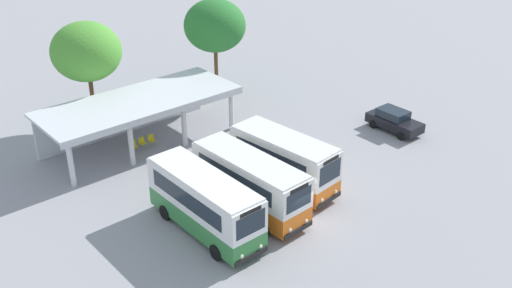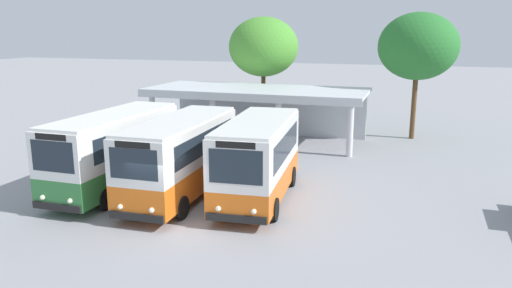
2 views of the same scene
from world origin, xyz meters
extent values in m
plane|color=#939399|center=(0.00, 0.00, 0.00)|extent=(180.00, 180.00, 0.00)
cylinder|color=black|center=(-3.25, 0.77, 0.45)|extent=(0.22, 0.90, 0.90)
cylinder|color=black|center=(-5.41, 0.76, 0.45)|extent=(0.22, 0.90, 0.90)
cylinder|color=black|center=(-3.27, 5.56, 0.45)|extent=(0.22, 0.90, 0.90)
cylinder|color=black|center=(-5.43, 5.55, 0.45)|extent=(0.22, 0.90, 0.90)
cube|color=#337F3D|center=(-4.34, 3.16, 0.95)|extent=(2.30, 7.73, 1.14)
cube|color=white|center=(-4.34, 3.16, 2.42)|extent=(2.30, 7.73, 1.81)
cube|color=white|center=(-4.34, 3.16, 3.39)|extent=(2.23, 7.50, 0.12)
cube|color=black|center=(-4.32, -0.73, 0.52)|extent=(2.15, 0.11, 0.28)
cube|color=#1E2833|center=(-4.32, -0.68, 2.47)|extent=(1.86, 0.06, 1.18)
cube|color=black|center=(-4.32, -0.68, 3.21)|extent=(1.36, 0.06, 0.24)
cube|color=#1E2833|center=(-3.22, 3.27, 2.47)|extent=(0.07, 6.18, 0.99)
cube|color=#1E2833|center=(-5.46, 3.26, 2.47)|extent=(0.07, 6.18, 0.99)
sphere|color=#EAEACC|center=(-3.70, -0.71, 0.83)|extent=(0.20, 0.20, 0.20)
sphere|color=#EAEACC|center=(-4.94, -0.72, 0.83)|extent=(0.20, 0.20, 0.20)
cylinder|color=black|center=(0.07, 0.89, 0.45)|extent=(0.25, 0.91, 0.90)
cylinder|color=black|center=(-2.10, 0.81, 0.45)|extent=(0.25, 0.91, 0.90)
cylinder|color=black|center=(-0.11, 5.68, 0.45)|extent=(0.25, 0.91, 0.90)
cylinder|color=black|center=(-2.28, 5.60, 0.45)|extent=(0.25, 0.91, 0.90)
cube|color=orange|center=(-1.10, 3.24, 0.97)|extent=(2.56, 7.81, 1.17)
cube|color=silver|center=(-1.10, 3.24, 2.41)|extent=(2.56, 7.81, 1.71)
cube|color=silver|center=(-1.10, 3.24, 3.32)|extent=(2.49, 7.58, 0.12)
cube|color=black|center=(-0.96, -0.65, 0.52)|extent=(2.16, 0.18, 0.28)
cube|color=#1E2833|center=(-0.96, -0.60, 2.46)|extent=(1.87, 0.12, 1.11)
cube|color=black|center=(-0.96, -0.60, 3.14)|extent=(1.37, 0.10, 0.24)
cube|color=#1E2833|center=(0.02, 3.39, 2.46)|extent=(0.27, 6.18, 0.94)
cube|color=#1E2833|center=(-2.23, 3.30, 2.46)|extent=(0.27, 6.18, 0.94)
sphere|color=#EAEACC|center=(-0.33, -0.61, 0.83)|extent=(0.20, 0.20, 0.20)
sphere|color=#EAEACC|center=(-1.58, -0.66, 0.83)|extent=(0.20, 0.20, 0.20)
cylinder|color=black|center=(3.46, 1.80, 0.45)|extent=(0.31, 0.92, 0.90)
cylinder|color=black|center=(1.22, 1.58, 0.45)|extent=(0.31, 0.92, 0.90)
cylinder|color=black|center=(3.04, 6.14, 0.45)|extent=(0.31, 0.92, 0.90)
cylinder|color=black|center=(0.80, 5.93, 0.45)|extent=(0.31, 0.92, 0.90)
cube|color=orange|center=(2.13, 3.86, 0.90)|extent=(3.01, 7.23, 1.03)
cube|color=silver|center=(2.13, 3.86, 2.35)|extent=(3.01, 7.23, 1.89)
cube|color=silver|center=(2.13, 3.86, 3.36)|extent=(2.92, 7.02, 0.12)
cube|color=black|center=(2.47, 0.33, 0.52)|extent=(2.23, 0.31, 0.28)
cube|color=#1E2833|center=(2.47, 0.37, 2.40)|extent=(1.92, 0.23, 1.23)
cube|color=black|center=(2.47, 0.37, 3.18)|extent=(1.41, 0.18, 0.24)
cube|color=#1E2833|center=(3.28, 4.07, 2.40)|extent=(0.58, 5.61, 1.04)
cube|color=#1E2833|center=(0.96, 3.85, 2.40)|extent=(0.58, 5.61, 1.04)
sphere|color=#EAEACC|center=(3.12, 0.40, 0.83)|extent=(0.20, 0.20, 0.20)
sphere|color=#EAEACC|center=(1.83, 0.27, 0.83)|extent=(0.20, 0.20, 0.20)
cylinder|color=black|center=(14.61, 3.03, 0.32)|extent=(0.18, 0.64, 0.64)
cylinder|color=black|center=(12.95, 3.04, 0.32)|extent=(0.18, 0.64, 0.64)
cylinder|color=black|center=(14.62, 5.62, 0.32)|extent=(0.18, 0.64, 0.64)
cylinder|color=black|center=(12.96, 5.63, 0.32)|extent=(0.18, 0.64, 0.64)
cube|color=black|center=(13.78, 4.33, 0.67)|extent=(1.78, 4.19, 0.70)
cube|color=#1E2833|center=(13.79, 4.54, 1.32)|extent=(1.51, 2.18, 0.60)
cylinder|color=silver|center=(-7.77, 12.39, 1.60)|extent=(0.36, 0.36, 3.20)
cylinder|color=silver|center=(-3.59, 12.39, 1.60)|extent=(0.36, 0.36, 3.20)
cylinder|color=silver|center=(0.59, 12.39, 1.60)|extent=(0.36, 0.36, 3.20)
cylinder|color=silver|center=(4.78, 12.39, 1.60)|extent=(0.36, 0.36, 3.20)
cube|color=silver|center=(-1.50, 17.05, 1.60)|extent=(13.35, 0.20, 3.20)
cube|color=silver|center=(-1.50, 14.62, 3.30)|extent=(13.85, 5.56, 0.20)
cube|color=silver|center=(-1.50, 11.89, 3.06)|extent=(13.85, 0.10, 0.28)
cylinder|color=slate|center=(-2.49, 13.63, 0.22)|extent=(0.03, 0.03, 0.44)
cylinder|color=slate|center=(-2.84, 13.63, 0.22)|extent=(0.03, 0.03, 0.44)
cylinder|color=slate|center=(-2.49, 13.98, 0.22)|extent=(0.03, 0.03, 0.44)
cylinder|color=slate|center=(-2.84, 13.98, 0.22)|extent=(0.03, 0.03, 0.44)
cube|color=yellow|center=(-2.67, 13.80, 0.46)|extent=(0.44, 0.44, 0.04)
cube|color=yellow|center=(-2.67, 14.00, 0.66)|extent=(0.44, 0.04, 0.40)
cylinder|color=slate|center=(-1.77, 13.67, 0.22)|extent=(0.03, 0.03, 0.44)
cylinder|color=slate|center=(-2.12, 13.67, 0.22)|extent=(0.03, 0.03, 0.44)
cylinder|color=slate|center=(-1.77, 14.03, 0.22)|extent=(0.03, 0.03, 0.44)
cylinder|color=slate|center=(-2.12, 14.03, 0.22)|extent=(0.03, 0.03, 0.44)
cube|color=yellow|center=(-1.95, 13.85, 0.46)|extent=(0.44, 0.44, 0.04)
cube|color=yellow|center=(-1.95, 14.05, 0.66)|extent=(0.44, 0.04, 0.40)
cylinder|color=slate|center=(-1.05, 13.62, 0.22)|extent=(0.03, 0.03, 0.44)
cylinder|color=slate|center=(-1.40, 13.62, 0.22)|extent=(0.03, 0.03, 0.44)
cylinder|color=slate|center=(-1.05, 13.97, 0.22)|extent=(0.03, 0.03, 0.44)
cylinder|color=slate|center=(-1.40, 13.97, 0.22)|extent=(0.03, 0.03, 0.44)
cube|color=yellow|center=(-1.23, 13.80, 0.46)|extent=(0.44, 0.44, 0.04)
cube|color=yellow|center=(-1.23, 14.00, 0.66)|extent=(0.44, 0.04, 0.40)
cylinder|color=brown|center=(-2.63, 19.61, 1.97)|extent=(0.32, 0.32, 3.93)
ellipsoid|color=#4C9933|center=(-2.63, 19.61, 5.82)|extent=(5.03, 5.03, 4.28)
cylinder|color=brown|center=(8.03, 18.51, 2.06)|extent=(0.32, 0.32, 4.11)
ellipsoid|color=#28722D|center=(8.03, 18.51, 5.99)|extent=(5.02, 5.02, 4.27)
camera|label=1|loc=(-19.47, -18.85, 19.06)|focal=41.06mm
camera|label=2|loc=(8.27, -14.80, 7.00)|focal=34.34mm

